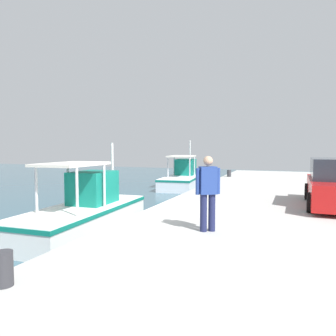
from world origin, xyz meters
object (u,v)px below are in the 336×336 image
at_px(fishing_boat_third, 184,178).
at_px(mooring_bollard_fourth, 229,173).
at_px(fisherman_standing, 208,190).
at_px(fishing_boat_second, 84,212).
at_px(mooring_bollard_third, 4,269).

distance_m(fishing_boat_third, mooring_bollard_fourth, 3.12).
height_order(fisherman_standing, mooring_bollard_fourth, fisherman_standing).
bearing_deg(mooring_bollard_fourth, fishing_boat_second, 168.42).
bearing_deg(fishing_boat_third, fisherman_standing, -159.69).
bearing_deg(fisherman_standing, fishing_boat_third, 20.31).
distance_m(fishing_boat_second, mooring_bollard_fourth, 12.53).
bearing_deg(mooring_bollard_fourth, fishing_boat_third, 91.66).
bearing_deg(fisherman_standing, fishing_boat_second, 71.91).
distance_m(fishing_boat_second, mooring_bollard_third, 5.91).
bearing_deg(fishing_boat_third, mooring_bollard_fourth, -88.34).
bearing_deg(fisherman_standing, mooring_bollard_third, 153.20).
relative_size(fisherman_standing, mooring_bollard_third, 3.52).
height_order(fishing_boat_third, fisherman_standing, fishing_boat_third).
bearing_deg(mooring_bollard_fourth, fisherman_standing, -171.89).
height_order(mooring_bollard_third, mooring_bollard_fourth, mooring_bollard_third).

